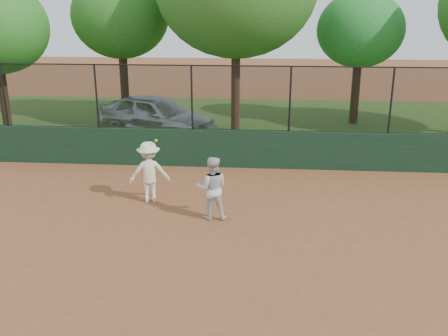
# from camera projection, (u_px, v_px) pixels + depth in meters

# --- Properties ---
(ground) EXTENTS (80.00, 80.00, 0.00)m
(ground) POSITION_uv_depth(u_px,v_px,m) (177.00, 255.00, 10.27)
(ground) COLOR brown
(ground) RESTS_ON ground
(back_wall) EXTENTS (26.00, 0.20, 1.20)m
(back_wall) POSITION_uv_depth(u_px,v_px,m) (208.00, 148.00, 15.77)
(back_wall) COLOR #17341E
(back_wall) RESTS_ON ground
(grass_strip) EXTENTS (36.00, 12.00, 0.01)m
(grass_strip) POSITION_uv_depth(u_px,v_px,m) (224.00, 124.00, 21.64)
(grass_strip) COLOR #2E4F18
(grass_strip) RESTS_ON ground
(parked_car) EXTENTS (5.18, 3.90, 1.64)m
(parked_car) POSITION_uv_depth(u_px,v_px,m) (156.00, 116.00, 19.32)
(parked_car) COLOR #9EA2A7
(parked_car) RESTS_ON ground
(player_second) EXTENTS (0.80, 0.65, 1.54)m
(player_second) POSITION_uv_depth(u_px,v_px,m) (212.00, 188.00, 11.84)
(player_second) COLOR silver
(player_second) RESTS_ON ground
(player_main) EXTENTS (1.15, 0.83, 1.73)m
(player_main) POSITION_uv_depth(u_px,v_px,m) (149.00, 172.00, 12.87)
(player_main) COLOR #EBEBC7
(player_main) RESTS_ON ground
(fence_assembly) EXTENTS (26.00, 0.06, 2.00)m
(fence_assembly) POSITION_uv_depth(u_px,v_px,m) (207.00, 97.00, 15.26)
(fence_assembly) COLOR black
(fence_assembly) RESTS_ON back_wall
(tree_1) EXTENTS (4.12, 3.74, 6.25)m
(tree_1) POSITION_uv_depth(u_px,v_px,m) (120.00, 16.00, 20.96)
(tree_1) COLOR #3E2715
(tree_1) RESTS_ON ground
(tree_3) EXTENTS (3.59, 3.26, 5.49)m
(tree_3) POSITION_uv_depth(u_px,v_px,m) (360.00, 30.00, 20.56)
(tree_3) COLOR #3E2714
(tree_3) RESTS_ON ground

